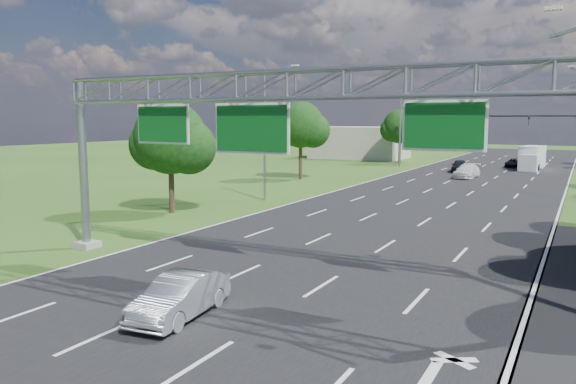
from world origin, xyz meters
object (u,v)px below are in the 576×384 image
Objects in this scene: traffic_signal at (561,128)px; box_truck at (531,158)px; silver_sedan at (180,296)px; sign_gantry at (293,101)px.

traffic_signal reaches higher than box_truck.
silver_sedan is 62.57m from box_truck.
silver_sedan is (-8.26, -58.53, -4.49)m from traffic_signal.
sign_gantry is 5.68× the size of silver_sedan.
box_truck is at bearing 86.09° from sign_gantry.
sign_gantry reaches higher than box_truck.
traffic_signal is at bearing 75.46° from silver_sedan.
traffic_signal reaches higher than silver_sedan.
sign_gantry reaches higher than traffic_signal.
sign_gantry is at bearing -86.98° from box_truck.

